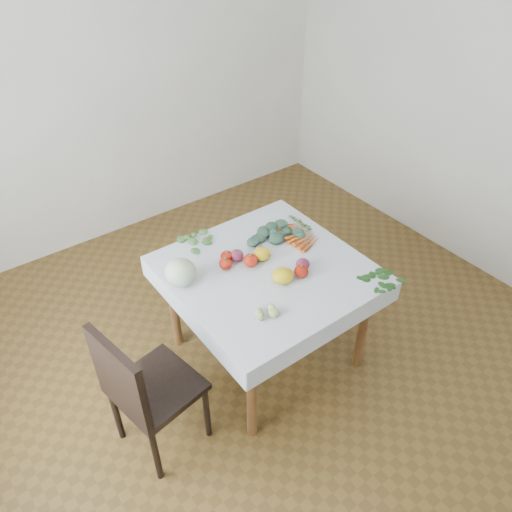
# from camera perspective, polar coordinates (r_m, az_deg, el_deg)

# --- Properties ---
(ground) EXTENTS (4.00, 4.00, 0.00)m
(ground) POSITION_cam_1_polar(r_m,az_deg,el_deg) (3.53, 1.12, -10.94)
(ground) COLOR brown
(back_wall) EXTENTS (4.00, 0.04, 2.70)m
(back_wall) POSITION_cam_1_polar(r_m,az_deg,el_deg) (4.28, -16.12, 18.84)
(back_wall) COLOR white
(back_wall) RESTS_ON ground
(table) EXTENTS (1.00, 1.00, 0.75)m
(table) POSITION_cam_1_polar(r_m,az_deg,el_deg) (3.07, 1.27, -2.93)
(table) COLOR brown
(table) RESTS_ON ground
(tablecloth) EXTENTS (1.12, 1.12, 0.01)m
(tablecloth) POSITION_cam_1_polar(r_m,az_deg,el_deg) (3.00, 1.29, -1.50)
(tablecloth) COLOR white
(tablecloth) RESTS_ON table
(chair) EXTENTS (0.49, 0.49, 0.93)m
(chair) POSITION_cam_1_polar(r_m,az_deg,el_deg) (2.74, -12.97, -14.42)
(chair) COLOR black
(chair) RESTS_ON ground
(cabbage) EXTENTS (0.23, 0.23, 0.16)m
(cabbage) POSITION_cam_1_polar(r_m,az_deg,el_deg) (2.88, -8.65, -1.85)
(cabbage) COLOR beige
(cabbage) RESTS_ON tablecloth
(tomato_a) EXTENTS (0.08, 0.08, 0.07)m
(tomato_a) POSITION_cam_1_polar(r_m,az_deg,el_deg) (3.04, -3.36, -0.04)
(tomato_a) COLOR #A91C0B
(tomato_a) RESTS_ON tablecloth
(tomato_b) EXTENTS (0.10, 0.10, 0.08)m
(tomato_b) POSITION_cam_1_polar(r_m,az_deg,el_deg) (3.00, -0.63, -0.50)
(tomato_b) COLOR #A91C0B
(tomato_b) RESTS_ON tablecloth
(tomato_c) EXTENTS (0.10, 0.10, 0.07)m
(tomato_c) POSITION_cam_1_polar(r_m,az_deg,el_deg) (2.99, -3.48, -0.87)
(tomato_c) COLOR #A91C0B
(tomato_c) RESTS_ON tablecloth
(tomato_d) EXTENTS (0.11, 0.11, 0.07)m
(tomato_d) POSITION_cam_1_polar(r_m,az_deg,el_deg) (2.93, 5.19, -1.77)
(tomato_d) COLOR #A91C0B
(tomato_d) RESTS_ON tablecloth
(heirloom_back) EXTENTS (0.11, 0.11, 0.08)m
(heirloom_back) POSITION_cam_1_polar(r_m,az_deg,el_deg) (3.05, 0.68, 0.25)
(heirloom_back) COLOR yellow
(heirloom_back) RESTS_ON tablecloth
(heirloom_front) EXTENTS (0.14, 0.14, 0.09)m
(heirloom_front) POSITION_cam_1_polar(r_m,az_deg,el_deg) (2.89, 3.06, -2.23)
(heirloom_front) COLOR yellow
(heirloom_front) RESTS_ON tablecloth
(onion_a) EXTENTS (0.10, 0.10, 0.07)m
(onion_a) POSITION_cam_1_polar(r_m,az_deg,el_deg) (3.05, -2.23, 0.08)
(onion_a) COLOR #571838
(onion_a) RESTS_ON tablecloth
(onion_b) EXTENTS (0.10, 0.10, 0.07)m
(onion_b) POSITION_cam_1_polar(r_m,az_deg,el_deg) (2.99, 5.37, -0.93)
(onion_b) COLOR #571838
(onion_b) RESTS_ON tablecloth
(tomatillo_cluster) EXTENTS (0.10, 0.13, 0.05)m
(tomatillo_cluster) POSITION_cam_1_polar(r_m,az_deg,el_deg) (2.69, 1.83, -6.43)
(tomatillo_cluster) COLOR #C0C973
(tomatillo_cluster) RESTS_ON tablecloth
(carrot_bunch) EXTENTS (0.21, 0.36, 0.03)m
(carrot_bunch) POSITION_cam_1_polar(r_m,az_deg,el_deg) (3.27, 4.81, 2.48)
(carrot_bunch) COLOR #CE4F16
(carrot_bunch) RESTS_ON tablecloth
(kale_bunch) EXTENTS (0.38, 0.29, 0.05)m
(kale_bunch) POSITION_cam_1_polar(r_m,az_deg,el_deg) (3.19, 2.68, 1.84)
(kale_bunch) COLOR #315140
(kale_bunch) RESTS_ON tablecloth
(basil_bunch) EXTENTS (0.22, 0.19, 0.01)m
(basil_bunch) POSITION_cam_1_polar(r_m,az_deg,el_deg) (3.02, 14.24, -2.49)
(basil_bunch) COLOR #1D5219
(basil_bunch) RESTS_ON tablecloth
(dill_bunch) EXTENTS (0.24, 0.17, 0.02)m
(dill_bunch) POSITION_cam_1_polar(r_m,az_deg,el_deg) (3.22, -6.89, 1.60)
(dill_bunch) COLOR #4C833C
(dill_bunch) RESTS_ON tablecloth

